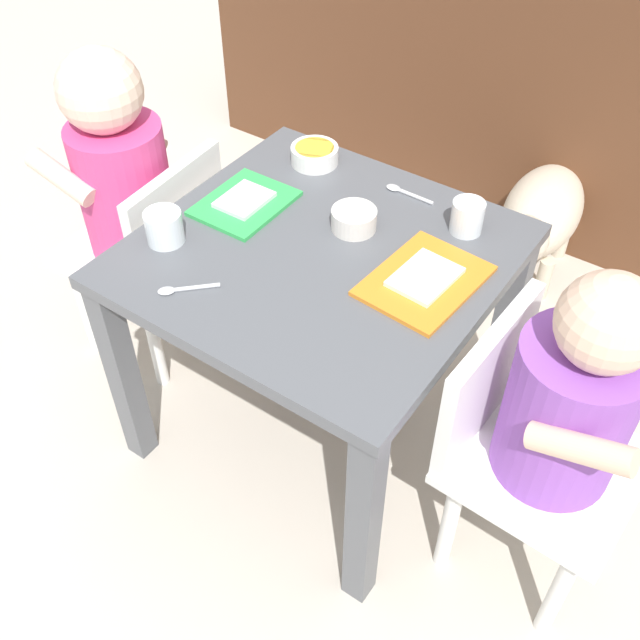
{
  "coord_description": "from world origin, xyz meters",
  "views": [
    {
      "loc": [
        0.56,
        -0.8,
        1.26
      ],
      "look_at": [
        0.0,
        0.0,
        0.31
      ],
      "focal_mm": 41.48,
      "sensor_mm": 36.0,
      "label": 1
    }
  ],
  "objects_px": {
    "dining_table": "(320,286)",
    "cereal_bowl_right_side": "(354,219)",
    "dog": "(540,215)",
    "veggie_bowl_near": "(315,154)",
    "spoon_by_left_tray": "(182,289)",
    "seated_child_left": "(126,182)",
    "seated_child_right": "(562,406)",
    "food_tray_right": "(425,280)",
    "spoon_by_right_tray": "(405,192)",
    "water_cup_left": "(467,219)",
    "food_tray_left": "(245,202)",
    "water_cup_right": "(164,229)"
  },
  "relations": [
    {
      "from": "dining_table",
      "to": "cereal_bowl_right_side",
      "type": "distance_m",
      "value": 0.13
    },
    {
      "from": "dog",
      "to": "cereal_bowl_right_side",
      "type": "relative_size",
      "value": 5.54
    },
    {
      "from": "dog",
      "to": "veggie_bowl_near",
      "type": "bearing_deg",
      "value": -123.11
    },
    {
      "from": "spoon_by_left_tray",
      "to": "seated_child_left",
      "type": "bearing_deg",
      "value": 149.44
    },
    {
      "from": "seated_child_right",
      "to": "cereal_bowl_right_side",
      "type": "distance_m",
      "value": 0.47
    },
    {
      "from": "food_tray_right",
      "to": "cereal_bowl_right_side",
      "type": "xyz_separation_m",
      "value": [
        -0.17,
        0.06,
        0.01
      ]
    },
    {
      "from": "seated_child_left",
      "to": "spoon_by_right_tray",
      "type": "distance_m",
      "value": 0.55
    },
    {
      "from": "dining_table",
      "to": "seated_child_left",
      "type": "relative_size",
      "value": 0.84
    },
    {
      "from": "food_tray_right",
      "to": "spoon_by_right_tray",
      "type": "distance_m",
      "value": 0.25
    },
    {
      "from": "dining_table",
      "to": "spoon_by_right_tray",
      "type": "relative_size",
      "value": 5.95
    },
    {
      "from": "water_cup_left",
      "to": "veggie_bowl_near",
      "type": "xyz_separation_m",
      "value": [
        -0.34,
        0.03,
        -0.01
      ]
    },
    {
      "from": "dining_table",
      "to": "food_tray_right",
      "type": "distance_m",
      "value": 0.21
    },
    {
      "from": "water_cup_left",
      "to": "dog",
      "type": "bearing_deg",
      "value": 91.84
    },
    {
      "from": "seated_child_left",
      "to": "cereal_bowl_right_side",
      "type": "height_order",
      "value": "seated_child_left"
    },
    {
      "from": "dining_table",
      "to": "seated_child_right",
      "type": "relative_size",
      "value": 0.89
    },
    {
      "from": "seated_child_left",
      "to": "spoon_by_right_tray",
      "type": "bearing_deg",
      "value": 25.47
    },
    {
      "from": "seated_child_left",
      "to": "food_tray_left",
      "type": "relative_size",
      "value": 4.08
    },
    {
      "from": "spoon_by_left_tray",
      "to": "food_tray_left",
      "type": "bearing_deg",
      "value": 105.26
    },
    {
      "from": "dining_table",
      "to": "food_tray_left",
      "type": "xyz_separation_m",
      "value": [
        -0.19,
        0.03,
        0.09
      ]
    },
    {
      "from": "dog",
      "to": "veggie_bowl_near",
      "type": "distance_m",
      "value": 0.67
    },
    {
      "from": "seated_child_left",
      "to": "veggie_bowl_near",
      "type": "bearing_deg",
      "value": 37.26
    },
    {
      "from": "spoon_by_right_tray",
      "to": "dining_table",
      "type": "bearing_deg",
      "value": -98.61
    },
    {
      "from": "spoon_by_right_tray",
      "to": "seated_child_right",
      "type": "bearing_deg",
      "value": -31.51
    },
    {
      "from": "seated_child_left",
      "to": "water_cup_left",
      "type": "bearing_deg",
      "value": 17.31
    },
    {
      "from": "seated_child_left",
      "to": "veggie_bowl_near",
      "type": "height_order",
      "value": "seated_child_left"
    },
    {
      "from": "seated_child_left",
      "to": "water_cup_left",
      "type": "distance_m",
      "value": 0.67
    },
    {
      "from": "water_cup_right",
      "to": "dog",
      "type": "bearing_deg",
      "value": 65.1
    },
    {
      "from": "dining_table",
      "to": "spoon_by_left_tray",
      "type": "height_order",
      "value": "spoon_by_left_tray"
    },
    {
      "from": "water_cup_right",
      "to": "cereal_bowl_right_side",
      "type": "height_order",
      "value": "water_cup_right"
    },
    {
      "from": "seated_child_left",
      "to": "food_tray_right",
      "type": "xyz_separation_m",
      "value": [
        0.64,
        0.04,
        0.04
      ]
    },
    {
      "from": "food_tray_left",
      "to": "spoon_by_left_tray",
      "type": "distance_m",
      "value": 0.25
    },
    {
      "from": "seated_child_right",
      "to": "spoon_by_right_tray",
      "type": "bearing_deg",
      "value": 148.49
    },
    {
      "from": "seated_child_right",
      "to": "water_cup_right",
      "type": "height_order",
      "value": "seated_child_right"
    },
    {
      "from": "seated_child_left",
      "to": "cereal_bowl_right_side",
      "type": "xyz_separation_m",
      "value": [
        0.47,
        0.09,
        0.05
      ]
    },
    {
      "from": "water_cup_right",
      "to": "spoon_by_right_tray",
      "type": "xyz_separation_m",
      "value": [
        0.26,
        0.35,
        -0.02
      ]
    },
    {
      "from": "dining_table",
      "to": "spoon_by_left_tray",
      "type": "distance_m",
      "value": 0.26
    },
    {
      "from": "water_cup_left",
      "to": "cereal_bowl_right_side",
      "type": "xyz_separation_m",
      "value": [
        -0.16,
        -0.11,
        -0.01
      ]
    },
    {
      "from": "food_tray_left",
      "to": "veggie_bowl_near",
      "type": "height_order",
      "value": "veggie_bowl_near"
    },
    {
      "from": "seated_child_right",
      "to": "spoon_by_right_tray",
      "type": "height_order",
      "value": "seated_child_right"
    },
    {
      "from": "seated_child_left",
      "to": "dog",
      "type": "height_order",
      "value": "seated_child_left"
    },
    {
      "from": "seated_child_right",
      "to": "food_tray_right",
      "type": "xyz_separation_m",
      "value": [
        -0.27,
        0.06,
        0.07
      ]
    },
    {
      "from": "dining_table",
      "to": "water_cup_right",
      "type": "height_order",
      "value": "water_cup_right"
    },
    {
      "from": "veggie_bowl_near",
      "to": "spoon_by_left_tray",
      "type": "relative_size",
      "value": 1.16
    },
    {
      "from": "seated_child_right",
      "to": "food_tray_right",
      "type": "height_order",
      "value": "seated_child_right"
    },
    {
      "from": "cereal_bowl_right_side",
      "to": "spoon_by_right_tray",
      "type": "distance_m",
      "value": 0.14
    },
    {
      "from": "seated_child_right",
      "to": "food_tray_right",
      "type": "bearing_deg",
      "value": 167.19
    },
    {
      "from": "food_tray_right",
      "to": "spoon_by_right_tray",
      "type": "xyz_separation_m",
      "value": [
        -0.15,
        0.2,
        -0.0
      ]
    },
    {
      "from": "seated_child_right",
      "to": "food_tray_left",
      "type": "distance_m",
      "value": 0.65
    },
    {
      "from": "dining_table",
      "to": "cereal_bowl_right_side",
      "type": "xyz_separation_m",
      "value": [
        0.01,
        0.08,
        0.1
      ]
    },
    {
      "from": "food_tray_right",
      "to": "water_cup_right",
      "type": "xyz_separation_m",
      "value": [
        -0.42,
        -0.16,
        0.02
      ]
    }
  ]
}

